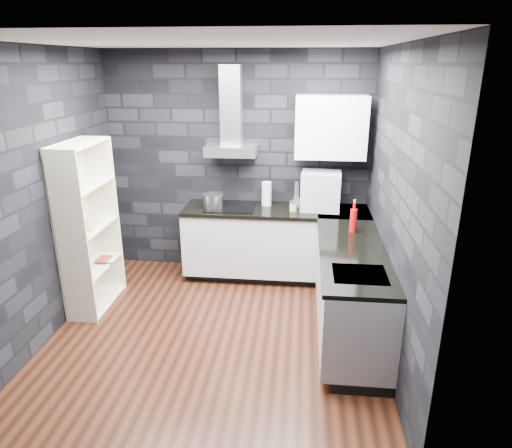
% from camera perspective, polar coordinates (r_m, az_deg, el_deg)
% --- Properties ---
extents(ground, '(3.20, 3.20, 0.00)m').
position_cam_1_polar(ground, '(4.70, -4.96, -13.29)').
color(ground, '#3D1C11').
extents(ceiling, '(3.20, 3.20, 0.00)m').
position_cam_1_polar(ceiling, '(3.95, -6.18, 21.74)').
color(ceiling, white).
extents(wall_back, '(3.20, 0.05, 2.70)m').
position_cam_1_polar(wall_back, '(5.68, -2.29, 7.43)').
color(wall_back, black).
rests_on(wall_back, ground).
extents(wall_front, '(3.20, 0.05, 2.70)m').
position_cam_1_polar(wall_front, '(2.66, -12.38, -7.54)').
color(wall_front, black).
rests_on(wall_front, ground).
extents(wall_left, '(0.05, 3.20, 2.70)m').
position_cam_1_polar(wall_left, '(4.72, -25.26, 3.03)').
color(wall_left, black).
rests_on(wall_left, ground).
extents(wall_right, '(0.05, 3.20, 2.70)m').
position_cam_1_polar(wall_right, '(4.13, 17.21, 1.87)').
color(wall_right, black).
rests_on(wall_right, ground).
extents(toekick_back, '(2.18, 0.50, 0.10)m').
position_cam_1_polar(toekick_back, '(5.78, 2.42, -5.99)').
color(toekick_back, black).
rests_on(toekick_back, ground).
extents(toekick_right, '(0.50, 1.78, 0.10)m').
position_cam_1_polar(toekick_right, '(4.72, 11.89, -12.82)').
color(toekick_right, black).
rests_on(toekick_right, ground).
extents(counter_back_cab, '(2.20, 0.60, 0.76)m').
position_cam_1_polar(counter_back_cab, '(5.57, 2.46, -2.18)').
color(counter_back_cab, silver).
rests_on(counter_back_cab, ground).
extents(counter_right_cab, '(0.60, 1.80, 0.76)m').
position_cam_1_polar(counter_right_cab, '(4.50, 11.77, -8.18)').
color(counter_right_cab, silver).
rests_on(counter_right_cab, ground).
extents(counter_back_top, '(2.20, 0.62, 0.04)m').
position_cam_1_polar(counter_back_top, '(5.43, 2.51, 1.71)').
color(counter_back_top, black).
rests_on(counter_back_top, counter_back_cab).
extents(counter_right_top, '(0.62, 1.80, 0.04)m').
position_cam_1_polar(counter_right_top, '(4.33, 12.00, -3.48)').
color(counter_right_top, black).
rests_on(counter_right_top, counter_right_cab).
extents(counter_corner_top, '(0.62, 0.62, 0.04)m').
position_cam_1_polar(counter_corner_top, '(5.45, 10.94, 1.44)').
color(counter_corner_top, black).
rests_on(counter_corner_top, counter_right_cab).
extents(hood_body, '(0.60, 0.34, 0.12)m').
position_cam_1_polar(hood_body, '(5.45, -3.14, 9.16)').
color(hood_body, '#BBBABF').
rests_on(hood_body, wall_back).
extents(hood_chimney, '(0.24, 0.20, 0.90)m').
position_cam_1_polar(hood_chimney, '(5.45, -3.12, 14.57)').
color(hood_chimney, '#BBBABF').
rests_on(hood_chimney, hood_body).
extents(upper_cabinet, '(0.80, 0.35, 0.70)m').
position_cam_1_polar(upper_cabinet, '(5.34, 9.33, 11.87)').
color(upper_cabinet, white).
rests_on(upper_cabinet, wall_back).
extents(cooktop, '(0.58, 0.50, 0.01)m').
position_cam_1_polar(cooktop, '(5.49, -3.22, 2.18)').
color(cooktop, black).
rests_on(cooktop, counter_back_top).
extents(sink_rim, '(0.44, 0.40, 0.01)m').
position_cam_1_polar(sink_rim, '(3.87, 12.84, -6.18)').
color(sink_rim, '#BBBABF').
rests_on(sink_rim, counter_right_top).
extents(pot, '(0.29, 0.29, 0.14)m').
position_cam_1_polar(pot, '(5.47, -5.38, 2.90)').
color(pot, silver).
rests_on(pot, cooktop).
extents(glass_vase, '(0.14, 0.14, 0.29)m').
position_cam_1_polar(glass_vase, '(5.52, 1.33, 3.81)').
color(glass_vase, silver).
rests_on(glass_vase, counter_back_top).
extents(storage_jar, '(0.09, 0.09, 0.10)m').
position_cam_1_polar(storage_jar, '(5.34, 4.66, 2.16)').
color(storage_jar, '#C8BD8A').
rests_on(storage_jar, counter_back_top).
extents(utensil_crock, '(0.11, 0.11, 0.12)m').
position_cam_1_polar(utensil_crock, '(5.48, 5.01, 2.70)').
color(utensil_crock, silver).
rests_on(utensil_crock, counter_back_top).
extents(appliance_garage, '(0.47, 0.38, 0.45)m').
position_cam_1_polar(appliance_garage, '(5.39, 8.08, 4.12)').
color(appliance_garage, '#B2B5BA').
rests_on(appliance_garage, counter_back_top).
extents(red_bottle, '(0.08, 0.08, 0.24)m').
position_cam_1_polar(red_bottle, '(4.75, 12.07, 0.41)').
color(red_bottle, '#B30B0C').
rests_on(red_bottle, counter_right_top).
extents(bookshelf, '(0.51, 0.86, 1.80)m').
position_cam_1_polar(bookshelf, '(5.11, -20.18, -0.44)').
color(bookshelf, silver).
rests_on(bookshelf, ground).
extents(fruit_bowl, '(0.28, 0.28, 0.06)m').
position_cam_1_polar(fruit_bowl, '(5.05, -20.49, -0.26)').
color(fruit_bowl, white).
rests_on(fruit_bowl, bookshelf).
extents(book_red, '(0.15, 0.02, 0.20)m').
position_cam_1_polar(book_red, '(5.34, -19.32, -3.26)').
color(book_red, maroon).
rests_on(book_red, bookshelf).
extents(book_second, '(0.18, 0.03, 0.25)m').
position_cam_1_polar(book_second, '(5.35, -18.93, -2.91)').
color(book_second, '#B2B2B2').
rests_on(book_second, bookshelf).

